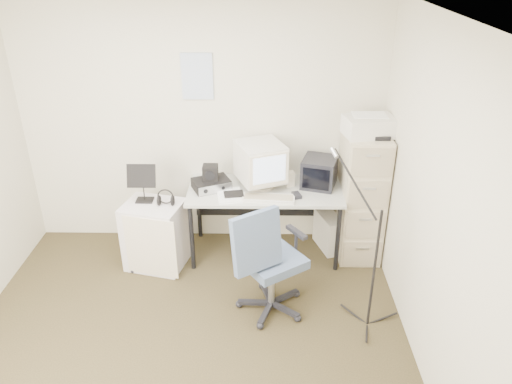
{
  "coord_description": "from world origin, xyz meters",
  "views": [
    {
      "loc": [
        0.6,
        -2.91,
        2.91
      ],
      "look_at": [
        0.55,
        0.95,
        0.95
      ],
      "focal_mm": 35.0,
      "sensor_mm": 36.0,
      "label": 1
    }
  ],
  "objects_px": {
    "filing_cabinet": "(361,195)",
    "desk": "(265,221)",
    "office_chair": "(272,258)",
    "side_cart": "(155,235)"
  },
  "relations": [
    {
      "from": "office_chair",
      "to": "filing_cabinet",
      "type": "bearing_deg",
      "value": 11.42
    },
    {
      "from": "filing_cabinet",
      "to": "desk",
      "type": "bearing_deg",
      "value": -178.19
    },
    {
      "from": "side_cart",
      "to": "office_chair",
      "type": "bearing_deg",
      "value": -16.82
    },
    {
      "from": "desk",
      "to": "office_chair",
      "type": "distance_m",
      "value": 0.91
    },
    {
      "from": "desk",
      "to": "side_cart",
      "type": "height_order",
      "value": "desk"
    },
    {
      "from": "office_chair",
      "to": "side_cart",
      "type": "bearing_deg",
      "value": 114.98
    },
    {
      "from": "filing_cabinet",
      "to": "desk",
      "type": "distance_m",
      "value": 0.99
    },
    {
      "from": "desk",
      "to": "office_chair",
      "type": "height_order",
      "value": "office_chair"
    },
    {
      "from": "side_cart",
      "to": "filing_cabinet",
      "type": "bearing_deg",
      "value": 20.93
    },
    {
      "from": "desk",
      "to": "side_cart",
      "type": "distance_m",
      "value": 1.09
    }
  ]
}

